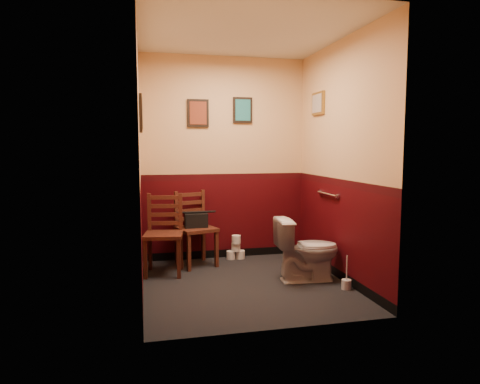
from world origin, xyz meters
name	(u,v)px	position (x,y,z in m)	size (l,w,h in m)	color
floor	(245,284)	(0.00, 0.00, 0.00)	(2.20, 2.40, 0.00)	black
ceiling	(245,32)	(0.00, 0.00, 2.70)	(2.20, 2.40, 0.00)	silver
wall_back	(224,159)	(0.00, 1.20, 1.35)	(2.20, 2.70, 0.00)	#3B0509
wall_front	(281,167)	(0.00, -1.20, 1.35)	(2.20, 2.70, 0.00)	#3B0509
wall_left	(140,163)	(-1.10, 0.00, 1.35)	(2.40, 2.70, 0.00)	#3B0509
wall_right	(340,161)	(1.10, 0.00, 1.35)	(2.40, 2.70, 0.00)	#3B0509
grab_bar	(327,194)	(1.07, 0.25, 0.95)	(0.05, 0.56, 0.06)	silver
framed_print_back_a	(198,113)	(-0.35, 1.18, 1.95)	(0.28, 0.04, 0.36)	black
framed_print_back_b	(243,110)	(0.25, 1.18, 2.00)	(0.26, 0.04, 0.34)	black
framed_print_left	(141,114)	(-1.08, 0.10, 1.85)	(0.04, 0.30, 0.38)	black
framed_print_right	(318,103)	(1.08, 0.60, 2.05)	(0.04, 0.34, 0.28)	olive
toilet	(307,250)	(0.72, -0.01, 0.35)	(0.40, 0.72, 0.71)	white
toilet_brush	(346,284)	(1.01, -0.40, 0.06)	(0.10, 0.10, 0.37)	silver
chair_left	(164,234)	(-0.84, 0.64, 0.48)	(0.51, 0.51, 0.95)	#59271A
chair_right	(195,228)	(-0.44, 0.91, 0.47)	(0.56, 0.56, 0.95)	#59271A
handbag	(196,220)	(-0.43, 0.87, 0.59)	(0.29, 0.15, 0.21)	black
tp_stack	(236,249)	(0.13, 1.07, 0.14)	(0.25, 0.15, 0.33)	silver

